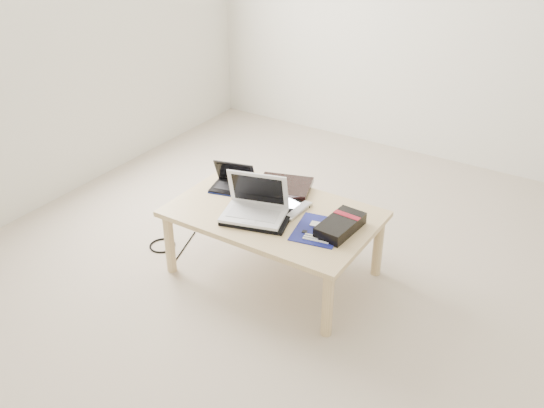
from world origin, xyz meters
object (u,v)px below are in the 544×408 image
Objects in this scene: gpu_box at (340,225)px; coffee_table at (273,219)px; white_laptop at (255,206)px; netbook at (233,183)px.

coffee_table is at bearing -177.09° from gpu_box.
coffee_table is 3.65× the size of gpu_box.
white_laptop is 0.46m from gpu_box.
netbook is at bearing 173.59° from gpu_box.
white_laptop is at bearing -35.03° from netbook.
netbook is 0.73× the size of white_laptop.
coffee_table is 0.36m from netbook.
gpu_box is at bearing 14.93° from white_laptop.
coffee_table is 4.00× the size of netbook.
netbook reaches higher than gpu_box.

